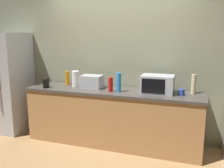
# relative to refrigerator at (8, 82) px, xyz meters

# --- Properties ---
(ground_plane) EXTENTS (8.00, 8.00, 0.00)m
(ground_plane) POSITION_rel_refrigerator_xyz_m (2.05, -0.40, -0.90)
(ground_plane) COLOR #A87F51
(back_wall) EXTENTS (6.40, 0.10, 2.70)m
(back_wall) POSITION_rel_refrigerator_xyz_m (2.05, 0.41, 0.45)
(back_wall) COLOR gray
(back_wall) RESTS_ON ground_plane
(counter_run) EXTENTS (2.84, 0.64, 0.90)m
(counter_run) POSITION_rel_refrigerator_xyz_m (2.05, 0.00, -0.45)
(counter_run) COLOR #B27F4C
(counter_run) RESTS_ON ground_plane
(refrigerator) EXTENTS (0.72, 0.73, 1.80)m
(refrigerator) POSITION_rel_refrigerator_xyz_m (0.00, 0.00, 0.00)
(refrigerator) COLOR #B7BABF
(refrigerator) RESTS_ON ground_plane
(microwave) EXTENTS (0.48, 0.35, 0.27)m
(microwave) POSITION_rel_refrigerator_xyz_m (2.76, 0.05, 0.13)
(microwave) COLOR #B7BABF
(microwave) RESTS_ON counter_run
(toaster_oven) EXTENTS (0.34, 0.26, 0.21)m
(toaster_oven) POSITION_rel_refrigerator_xyz_m (1.68, 0.06, 0.10)
(toaster_oven) COLOR #B7BABF
(toaster_oven) RESTS_ON counter_run
(paper_towel_roll) EXTENTS (0.12, 0.12, 0.27)m
(paper_towel_roll) POSITION_rel_refrigerator_xyz_m (1.38, 0.05, 0.13)
(paper_towel_roll) COLOR white
(paper_towel_roll) RESTS_ON counter_run
(cordless_phone) EXTENTS (0.05, 0.11, 0.15)m
(cordless_phone) POSITION_rel_refrigerator_xyz_m (0.95, -0.18, 0.07)
(cordless_phone) COLOR black
(cordless_phone) RESTS_ON counter_run
(bottle_hot_sauce) EXTENTS (0.07, 0.07, 0.22)m
(bottle_hot_sauce) POSITION_rel_refrigerator_xyz_m (2.06, -0.09, 0.11)
(bottle_hot_sauce) COLOR red
(bottle_hot_sauce) RESTS_ON counter_run
(bottle_spray_cleaner) EXTENTS (0.08, 0.08, 0.30)m
(bottle_spray_cleaner) POSITION_rel_refrigerator_xyz_m (2.18, -0.07, 0.15)
(bottle_spray_cleaner) COLOR #338CE5
(bottle_spray_cleaner) RESTS_ON counter_run
(bottle_dish_soap) EXTENTS (0.07, 0.07, 0.24)m
(bottle_dish_soap) POSITION_rel_refrigerator_xyz_m (1.17, 0.16, 0.12)
(bottle_dish_soap) COLOR orange
(bottle_dish_soap) RESTS_ON counter_run
(bottle_hand_soap) EXTENTS (0.07, 0.07, 0.29)m
(bottle_hand_soap) POSITION_rel_refrigerator_xyz_m (3.27, 0.17, 0.15)
(bottle_hand_soap) COLOR beige
(bottle_hand_soap) RESTS_ON counter_run
(mug_blue) EXTENTS (0.09, 0.09, 0.09)m
(mug_blue) POSITION_rel_refrigerator_xyz_m (3.11, 0.02, 0.04)
(mug_blue) COLOR #2D4CB2
(mug_blue) RESTS_ON counter_run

